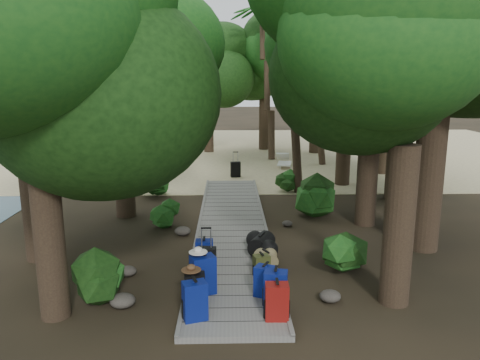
{
  "coord_description": "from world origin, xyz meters",
  "views": [
    {
      "loc": [
        -0.09,
        -11.98,
        4.3
      ],
      "look_at": [
        0.28,
        3.1,
        1.0
      ],
      "focal_mm": 35.0,
      "sensor_mm": 36.0,
      "label": 1
    }
  ],
  "objects_px": {
    "backpack_left_a": "(195,299)",
    "backpack_right_d": "(261,264)",
    "duffel_right_khaki": "(266,259)",
    "suitcase_on_boardwalk": "(207,261)",
    "lone_suitcase_on_sand": "(236,169)",
    "backpack_left_c": "(203,273)",
    "kayak": "(176,166)",
    "duffel_right_black": "(262,244)",
    "backpack_left_d": "(204,250)",
    "backpack_right_b": "(276,287)",
    "backpack_left_b": "(195,288)",
    "backpack_right_c": "(265,280)",
    "backpack_right_a": "(277,300)",
    "sun_lounger": "(284,161)"
  },
  "relations": [
    {
      "from": "backpack_right_d",
      "to": "lone_suitcase_on_sand",
      "type": "height_order",
      "value": "lone_suitcase_on_sand"
    },
    {
      "from": "backpack_left_c",
      "to": "backpack_right_c",
      "type": "distance_m",
      "value": 1.24
    },
    {
      "from": "duffel_right_black",
      "to": "lone_suitcase_on_sand",
      "type": "distance_m",
      "value": 9.51
    },
    {
      "from": "backpack_left_d",
      "to": "sun_lounger",
      "type": "distance_m",
      "value": 12.7
    },
    {
      "from": "backpack_left_b",
      "to": "backpack_left_c",
      "type": "height_order",
      "value": "backpack_left_c"
    },
    {
      "from": "backpack_left_a",
      "to": "suitcase_on_boardwalk",
      "type": "xyz_separation_m",
      "value": [
        0.12,
        1.92,
        -0.08
      ]
    },
    {
      "from": "backpack_left_d",
      "to": "suitcase_on_boardwalk",
      "type": "distance_m",
      "value": 0.65
    },
    {
      "from": "backpack_left_c",
      "to": "backpack_right_b",
      "type": "height_order",
      "value": "backpack_left_c"
    },
    {
      "from": "suitcase_on_boardwalk",
      "to": "sun_lounger",
      "type": "height_order",
      "value": "suitcase_on_boardwalk"
    },
    {
      "from": "kayak",
      "to": "backpack_left_a",
      "type": "bearing_deg",
      "value": -63.11
    },
    {
      "from": "duffel_right_black",
      "to": "kayak",
      "type": "distance_m",
      "value": 11.78
    },
    {
      "from": "suitcase_on_boardwalk",
      "to": "backpack_left_b",
      "type": "bearing_deg",
      "value": -89.43
    },
    {
      "from": "backpack_left_d",
      "to": "backpack_right_a",
      "type": "distance_m",
      "value": 2.95
    },
    {
      "from": "backpack_left_d",
      "to": "backpack_right_b",
      "type": "distance_m",
      "value": 2.56
    },
    {
      "from": "suitcase_on_boardwalk",
      "to": "kayak",
      "type": "relative_size",
      "value": 0.18
    },
    {
      "from": "backpack_right_b",
      "to": "kayak",
      "type": "distance_m",
      "value": 14.4
    },
    {
      "from": "backpack_left_c",
      "to": "backpack_left_d",
      "type": "xyz_separation_m",
      "value": [
        -0.05,
        1.54,
        -0.12
      ]
    },
    {
      "from": "backpack_left_b",
      "to": "kayak",
      "type": "xyz_separation_m",
      "value": [
        -1.85,
        13.91,
        -0.27
      ]
    },
    {
      "from": "lone_suitcase_on_sand",
      "to": "suitcase_on_boardwalk",
      "type": "bearing_deg",
      "value": -100.86
    },
    {
      "from": "backpack_left_a",
      "to": "backpack_right_d",
      "type": "height_order",
      "value": "backpack_left_a"
    },
    {
      "from": "backpack_right_d",
      "to": "backpack_right_a",
      "type": "bearing_deg",
      "value": -102.16
    },
    {
      "from": "backpack_right_a",
      "to": "backpack_right_c",
      "type": "relative_size",
      "value": 1.08
    },
    {
      "from": "suitcase_on_boardwalk",
      "to": "duffel_right_black",
      "type": "bearing_deg",
      "value": 50.71
    },
    {
      "from": "backpack_left_a",
      "to": "lone_suitcase_on_sand",
      "type": "xyz_separation_m",
      "value": [
        0.91,
        12.63,
        -0.15
      ]
    },
    {
      "from": "backpack_left_d",
      "to": "lone_suitcase_on_sand",
      "type": "bearing_deg",
      "value": 84.57
    },
    {
      "from": "backpack_right_b",
      "to": "backpack_right_c",
      "type": "distance_m",
      "value": 0.45
    },
    {
      "from": "backpack_right_a",
      "to": "backpack_right_d",
      "type": "height_order",
      "value": "backpack_right_a"
    },
    {
      "from": "backpack_right_d",
      "to": "backpack_left_a",
      "type": "bearing_deg",
      "value": -141.92
    },
    {
      "from": "backpack_right_a",
      "to": "suitcase_on_boardwalk",
      "type": "relative_size",
      "value": 1.18
    },
    {
      "from": "backpack_right_b",
      "to": "sun_lounger",
      "type": "height_order",
      "value": "backpack_right_b"
    },
    {
      "from": "backpack_left_c",
      "to": "kayak",
      "type": "xyz_separation_m",
      "value": [
        -1.98,
        13.42,
        -0.35
      ]
    },
    {
      "from": "backpack_right_b",
      "to": "backpack_left_b",
      "type": "bearing_deg",
      "value": -172.98
    },
    {
      "from": "backpack_left_a",
      "to": "lone_suitcase_on_sand",
      "type": "bearing_deg",
      "value": 67.93
    },
    {
      "from": "backpack_right_b",
      "to": "backpack_right_d",
      "type": "xyz_separation_m",
      "value": [
        -0.17,
        1.39,
        -0.13
      ]
    },
    {
      "from": "backpack_left_a",
      "to": "backpack_right_a",
      "type": "height_order",
      "value": "backpack_left_a"
    },
    {
      "from": "backpack_left_c",
      "to": "kayak",
      "type": "distance_m",
      "value": 13.57
    },
    {
      "from": "backpack_left_d",
      "to": "kayak",
      "type": "height_order",
      "value": "backpack_left_d"
    },
    {
      "from": "backpack_right_b",
      "to": "sun_lounger",
      "type": "bearing_deg",
      "value": 92.95
    },
    {
      "from": "duffel_right_khaki",
      "to": "backpack_right_d",
      "type": "bearing_deg",
      "value": -130.99
    },
    {
      "from": "lone_suitcase_on_sand",
      "to": "duffel_right_khaki",
      "type": "bearing_deg",
      "value": -93.74
    },
    {
      "from": "backpack_left_b",
      "to": "backpack_right_d",
      "type": "bearing_deg",
      "value": 38.68
    },
    {
      "from": "backpack_right_c",
      "to": "duffel_right_black",
      "type": "height_order",
      "value": "backpack_right_c"
    },
    {
      "from": "backpack_right_b",
      "to": "kayak",
      "type": "bearing_deg",
      "value": 113.83
    },
    {
      "from": "backpack_left_c",
      "to": "backpack_right_c",
      "type": "xyz_separation_m",
      "value": [
        1.22,
        -0.16,
        -0.09
      ]
    },
    {
      "from": "duffel_right_khaki",
      "to": "suitcase_on_boardwalk",
      "type": "height_order",
      "value": "suitcase_on_boardwalk"
    },
    {
      "from": "backpack_right_b",
      "to": "duffel_right_black",
      "type": "distance_m",
      "value": 2.7
    },
    {
      "from": "suitcase_on_boardwalk",
      "to": "lone_suitcase_on_sand",
      "type": "xyz_separation_m",
      "value": [
        0.79,
        10.71,
        -0.07
      ]
    },
    {
      "from": "backpack_right_a",
      "to": "kayak",
      "type": "relative_size",
      "value": 0.21
    },
    {
      "from": "backpack_right_c",
      "to": "duffel_right_black",
      "type": "bearing_deg",
      "value": 114.11
    },
    {
      "from": "backpack_left_a",
      "to": "backpack_left_d",
      "type": "bearing_deg",
      "value": 71.2
    }
  ]
}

